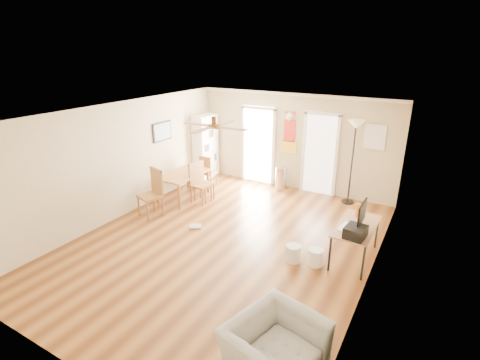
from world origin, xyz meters
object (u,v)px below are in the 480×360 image
Objects in this scene: dining_chair_right_b at (201,183)px; torchiere_lamp at (352,163)px; wastebasket_b at (315,257)px; armchair at (275,349)px; bookshelf at (206,147)px; printer at (355,232)px; wastebasket_a at (293,253)px; dining_chair_right_a at (204,182)px; computer_desk at (355,242)px; dining_chair_far at (209,171)px; trash_can at (281,178)px; dining_table at (184,186)px; dining_chair_near at (150,194)px.

dining_chair_right_b is 0.48× the size of torchiere_lamp.
wastebasket_b is 0.29× the size of armchair.
torchiere_lamp is (4.18, 0.22, 0.11)m from bookshelf.
dining_chair_right_b is 0.93× the size of armchair.
wastebasket_a is (-1.01, -0.18, -0.63)m from printer.
torchiere_lamp reaches higher than dining_chair_right_a.
dining_chair_far is at bearing 158.49° from computer_desk.
trash_can is at bearing -178.94° from torchiere_lamp.
armchair reaches higher than wastebasket_b.
dining_chair_far is 0.83× the size of armchair.
computer_desk is at bearing -9.24° from dining_table.
computer_desk is at bearing -44.25° from trash_can.
printer is 1.21m from wastebasket_a.
computer_desk is at bearing -96.69° from dining_chair_right_b.
armchair is (4.29, -2.51, -0.20)m from dining_chair_near.
torchiere_lamp reaches higher than dining_chair_far.
printer is 1.21× the size of wastebasket_b.
dining_chair_near is 4.60m from printer.
bookshelf is 0.90m from dining_chair_far.
bookshelf is 5.29m from wastebasket_b.
bookshelf is 1.46× the size of computer_desk.
wastebasket_a is at bearing 14.54° from dining_chair_near.
dining_chair_near is 2.26m from dining_chair_far.
dining_chair_right_a reaches higher than trash_can.
dining_chair_near is at bearing 85.37° from dining_chair_far.
computer_desk is (4.52, 0.51, -0.21)m from dining_chair_near.
torchiere_lamp is 5.63m from armchair.
dining_chair_right_b reaches higher than wastebasket_a.
wastebasket_a is at bearing -62.51° from trash_can.
dining_chair_right_b is at bearing 155.65° from wastebasket_a.
dining_chair_right_b is (0.00, -0.13, 0.02)m from dining_chair_right_a.
bookshelf is 2.92× the size of trash_can.
bookshelf is at bearing 143.34° from wastebasket_a.
torchiere_lamp reaches higher than trash_can.
computer_desk is 4.12× the size of wastebasket_b.
printer is (0.07, -0.46, 0.44)m from computer_desk.
bookshelf is 1.40× the size of dining_table.
wastebasket_a is 0.41m from wastebasket_b.
dining_chair_right_b is at bearing -128.20° from trash_can.
dining_chair_right_b is at bearing -0.05° from dining_table.
dining_table is 3.53× the size of printer.
dining_chair_far is (-0.46, 0.88, -0.04)m from dining_chair_right_a.
dining_chair_right_b is 2.27m from trash_can.
dining_chair_right_b is 4.23m from printer.
dining_table is 4.19× the size of wastebasket_a.
dining_chair_near is at bearing 177.92° from wastebasket_a.
dining_chair_far is 5.03m from printer.
wastebasket_b is at bearing -17.91° from dining_table.
trash_can is 1.70× the size of printer.
printer is at bearing 8.07° from armchair.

